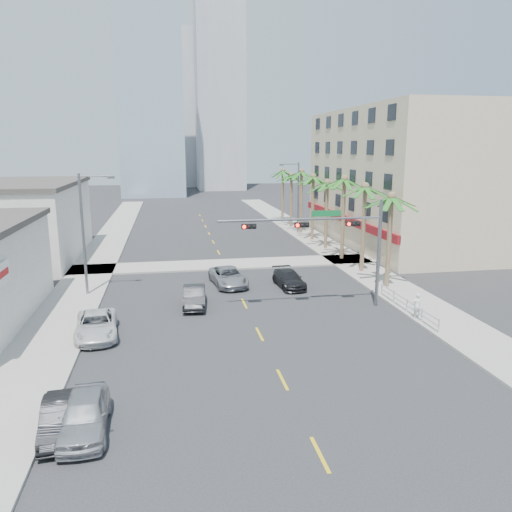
# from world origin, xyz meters

# --- Properties ---
(ground) EXTENTS (260.00, 260.00, 0.00)m
(ground) POSITION_xyz_m (0.00, 0.00, 0.00)
(ground) COLOR #262628
(ground) RESTS_ON ground
(sidewalk_right) EXTENTS (4.00, 120.00, 0.15)m
(sidewalk_right) POSITION_xyz_m (12.00, 20.00, 0.07)
(sidewalk_right) COLOR gray
(sidewalk_right) RESTS_ON ground
(sidewalk_left) EXTENTS (4.00, 120.00, 0.15)m
(sidewalk_left) POSITION_xyz_m (-12.00, 20.00, 0.07)
(sidewalk_left) COLOR gray
(sidewalk_left) RESTS_ON ground
(sidewalk_cross) EXTENTS (80.00, 4.00, 0.15)m
(sidewalk_cross) POSITION_xyz_m (0.00, 22.00, 0.07)
(sidewalk_cross) COLOR gray
(sidewalk_cross) RESTS_ON ground
(building_right) EXTENTS (15.25, 28.00, 15.00)m
(building_right) POSITION_xyz_m (21.99, 30.00, 7.50)
(building_right) COLOR beige
(building_right) RESTS_ON ground
(building_left_far) EXTENTS (11.00, 18.00, 7.20)m
(building_left_far) POSITION_xyz_m (-19.50, 28.00, 3.60)
(building_left_far) COLOR beige
(building_left_far) RESTS_ON ground
(tower_far_left) EXTENTS (14.00, 14.00, 48.00)m
(tower_far_left) POSITION_xyz_m (-8.00, 95.00, 24.00)
(tower_far_left) COLOR #99B2C6
(tower_far_left) RESTS_ON ground
(tower_far_right) EXTENTS (12.00, 12.00, 60.00)m
(tower_far_right) POSITION_xyz_m (9.00, 110.00, 30.00)
(tower_far_right) COLOR #ADADB2
(tower_far_right) RESTS_ON ground
(tower_far_center) EXTENTS (16.00, 16.00, 42.00)m
(tower_far_center) POSITION_xyz_m (-3.00, 125.00, 21.00)
(tower_far_center) COLOR #ADADB2
(tower_far_center) RESTS_ON ground
(traffic_signal_mast) EXTENTS (11.12, 0.54, 7.20)m
(traffic_signal_mast) POSITION_xyz_m (5.78, 7.95, 5.06)
(traffic_signal_mast) COLOR slate
(traffic_signal_mast) RESTS_ON ground
(palm_tree_0) EXTENTS (4.80, 4.80, 7.80)m
(palm_tree_0) POSITION_xyz_m (11.60, 12.00, 7.08)
(palm_tree_0) COLOR brown
(palm_tree_0) RESTS_ON ground
(palm_tree_1) EXTENTS (4.80, 4.80, 8.16)m
(palm_tree_1) POSITION_xyz_m (11.60, 17.20, 7.43)
(palm_tree_1) COLOR brown
(palm_tree_1) RESTS_ON ground
(palm_tree_2) EXTENTS (4.80, 4.80, 8.52)m
(palm_tree_2) POSITION_xyz_m (11.60, 22.40, 7.78)
(palm_tree_2) COLOR brown
(palm_tree_2) RESTS_ON ground
(palm_tree_3) EXTENTS (4.80, 4.80, 7.80)m
(palm_tree_3) POSITION_xyz_m (11.60, 27.60, 7.08)
(palm_tree_3) COLOR brown
(palm_tree_3) RESTS_ON ground
(palm_tree_4) EXTENTS (4.80, 4.80, 8.16)m
(palm_tree_4) POSITION_xyz_m (11.60, 32.80, 7.43)
(palm_tree_4) COLOR brown
(palm_tree_4) RESTS_ON ground
(palm_tree_5) EXTENTS (4.80, 4.80, 8.52)m
(palm_tree_5) POSITION_xyz_m (11.60, 38.00, 7.78)
(palm_tree_5) COLOR brown
(palm_tree_5) RESTS_ON ground
(palm_tree_6) EXTENTS (4.80, 4.80, 7.80)m
(palm_tree_6) POSITION_xyz_m (11.60, 43.20, 7.08)
(palm_tree_6) COLOR brown
(palm_tree_6) RESTS_ON ground
(palm_tree_7) EXTENTS (4.80, 4.80, 8.16)m
(palm_tree_7) POSITION_xyz_m (11.60, 48.40, 7.43)
(palm_tree_7) COLOR brown
(palm_tree_7) RESTS_ON ground
(streetlight_left) EXTENTS (2.55, 0.25, 9.00)m
(streetlight_left) POSITION_xyz_m (-11.00, 14.00, 5.06)
(streetlight_left) COLOR slate
(streetlight_left) RESTS_ON ground
(streetlight_right) EXTENTS (2.55, 0.25, 9.00)m
(streetlight_right) POSITION_xyz_m (11.00, 38.00, 5.06)
(streetlight_right) COLOR slate
(streetlight_right) RESTS_ON ground
(guardrail) EXTENTS (0.08, 8.08, 1.00)m
(guardrail) POSITION_xyz_m (10.30, 6.00, 0.67)
(guardrail) COLOR silver
(guardrail) RESTS_ON ground
(car_parked_near) EXTENTS (1.93, 4.46, 1.50)m
(car_parked_near) POSITION_xyz_m (-8.50, -5.03, 0.75)
(car_parked_near) COLOR #BBBCC1
(car_parked_near) RESTS_ON ground
(car_parked_mid) EXTENTS (1.76, 4.02, 1.28)m
(car_parked_mid) POSITION_xyz_m (-9.40, -4.94, 0.64)
(car_parked_mid) COLOR black
(car_parked_mid) RESTS_ON ground
(car_parked_far) EXTENTS (2.78, 5.19, 1.39)m
(car_parked_far) POSITION_xyz_m (-9.40, 5.29, 0.69)
(car_parked_far) COLOR silver
(car_parked_far) RESTS_ON ground
(car_lane_left) EXTENTS (1.79, 4.36, 1.40)m
(car_lane_left) POSITION_xyz_m (-3.49, 10.01, 0.70)
(car_lane_left) COLOR black
(car_lane_left) RESTS_ON ground
(car_lane_center) EXTENTS (2.98, 5.40, 1.43)m
(car_lane_center) POSITION_xyz_m (-0.51, 15.00, 0.71)
(car_lane_center) COLOR #AEAFB3
(car_lane_center) RESTS_ON ground
(car_lane_right) EXTENTS (2.14, 4.59, 1.30)m
(car_lane_right) POSITION_xyz_m (4.14, 13.69, 0.65)
(car_lane_right) COLOR black
(car_lane_right) RESTS_ON ground
(pedestrian) EXTENTS (0.65, 0.47, 1.64)m
(pedestrian) POSITION_xyz_m (10.30, 4.69, 0.97)
(pedestrian) COLOR white
(pedestrian) RESTS_ON sidewalk_right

